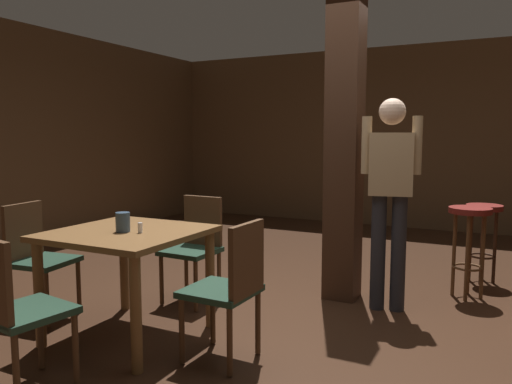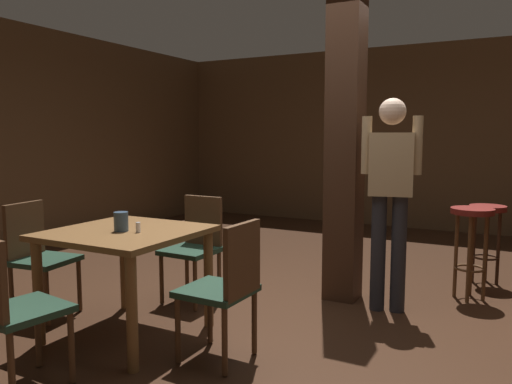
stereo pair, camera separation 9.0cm
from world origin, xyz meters
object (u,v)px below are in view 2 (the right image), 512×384
at_px(dining_table, 126,247).
at_px(standing_person, 390,189).
at_px(chair_north, 196,243).
at_px(chair_west, 37,253).
at_px(chair_east, 227,284).
at_px(napkin_cup, 121,222).
at_px(bar_stool_near, 471,231).
at_px(salt_shaker, 138,227).
at_px(chair_south, 10,304).
at_px(bar_stool_mid, 487,226).

bearing_deg(dining_table, standing_person, 42.49).
height_order(chair_north, chair_west, same).
bearing_deg(standing_person, chair_east, -115.12).
xyz_separation_m(napkin_cup, bar_stool_near, (2.07, 2.07, -0.23)).
distance_m(chair_north, napkin_cup, 0.98).
relative_size(chair_east, chair_west, 1.00).
height_order(chair_east, napkin_cup, napkin_cup).
height_order(napkin_cup, salt_shaker, napkin_cup).
distance_m(chair_north, bar_stool_near, 2.39).
relative_size(dining_table, chair_north, 1.09).
height_order(chair_west, bar_stool_near, chair_west).
bearing_deg(chair_east, chair_west, 179.63).
bearing_deg(standing_person, chair_south, -123.26).
xyz_separation_m(salt_shaker, bar_stool_mid, (2.03, 2.63, -0.24)).
bearing_deg(napkin_cup, bar_stool_near, 44.97).
bearing_deg(dining_table, chair_west, -178.61).
bearing_deg(bar_stool_near, bar_stool_mid, 81.06).
height_order(chair_east, standing_person, standing_person).
bearing_deg(bar_stool_mid, standing_person, -118.44).
relative_size(dining_table, bar_stool_mid, 1.27).
distance_m(dining_table, salt_shaker, 0.22).
relative_size(dining_table, standing_person, 0.56).
height_order(chair_north, chair_south, same).
bearing_deg(chair_north, standing_person, 18.59).
bearing_deg(bar_stool_mid, chair_west, -139.66).
xyz_separation_m(dining_table, salt_shaker, (0.14, -0.03, 0.16)).
distance_m(chair_east, salt_shaker, 0.77).
distance_m(napkin_cup, bar_stool_near, 2.94).
xyz_separation_m(chair_east, napkin_cup, (-0.84, -0.02, 0.33)).
xyz_separation_m(dining_table, chair_west, (-0.91, -0.02, -0.13)).
relative_size(napkin_cup, bar_stool_near, 0.17).
xyz_separation_m(chair_north, chair_south, (0.02, -1.79, 0.00)).
distance_m(dining_table, bar_stool_mid, 3.39).
bearing_deg(chair_west, standing_person, 30.14).
bearing_deg(standing_person, bar_stool_near, 48.25).
bearing_deg(chair_south, chair_east, 46.29).
height_order(chair_south, salt_shaker, chair_south).
distance_m(dining_table, chair_south, 0.93).
bearing_deg(dining_table, bar_stool_mid, 50.12).
height_order(dining_table, chair_east, chair_east).
bearing_deg(standing_person, dining_table, -137.51).
relative_size(chair_east, standing_person, 0.52).
relative_size(napkin_cup, salt_shaker, 1.91).
bearing_deg(chair_east, dining_table, 177.73).
bearing_deg(bar_stool_near, napkin_cup, -135.03).
distance_m(dining_table, napkin_cup, 0.20).
bearing_deg(chair_east, salt_shaker, 179.83).
distance_m(dining_table, bar_stool_near, 2.90).
xyz_separation_m(chair_north, chair_west, (-0.90, -0.89, 0.00)).
height_order(standing_person, bar_stool_near, standing_person).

